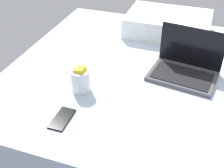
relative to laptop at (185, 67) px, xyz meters
The scene contains 5 objects.
bed_mattress 13.67cm from the laptop, 119.19° to the right, with size 180.00×140.00×18.00cm, color silver.
laptop is the anchor object (origin of this frame).
snack_cup 53.95cm from the laptop, 146.79° to the right, with size 9.70×9.00×13.06cm.
cell_phone 68.04cm from the laptop, 130.64° to the right, with size 6.80×14.00×0.80cm, color black.
pillow 48.86cm from the laptop, 110.62° to the left, with size 52.00×36.00×13.00cm, color white.
Camera 1 is at (7.15, -129.48, 102.39)cm, focal length 46.92 mm.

